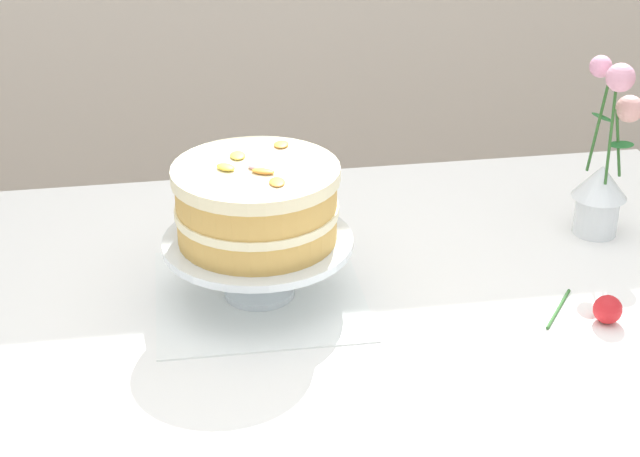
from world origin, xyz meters
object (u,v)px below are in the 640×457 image
at_px(flower_vase, 603,173).
at_px(fallen_rose, 606,309).
at_px(cake_stand, 258,248).
at_px(layer_cake, 257,203).
at_px(dining_table, 362,354).

bearing_deg(flower_vase, fallen_rose, -111.00).
relative_size(cake_stand, layer_cake, 1.16).
relative_size(layer_cake, flower_vase, 0.79).
distance_m(layer_cake, flower_vase, 0.62).
xyz_separation_m(flower_vase, fallen_rose, (-0.11, -0.28, -0.09)).
distance_m(dining_table, flower_vase, 0.52).
height_order(cake_stand, flower_vase, flower_vase).
xyz_separation_m(dining_table, layer_cake, (-0.15, 0.05, 0.25)).
distance_m(layer_cake, fallen_rose, 0.54).
bearing_deg(fallen_rose, cake_stand, 162.13).
relative_size(cake_stand, fallen_rose, 2.46).
height_order(layer_cake, fallen_rose, layer_cake).
bearing_deg(cake_stand, layer_cake, 100.24).
xyz_separation_m(layer_cake, fallen_rose, (0.50, -0.16, -0.14)).
bearing_deg(dining_table, layer_cake, 160.28).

